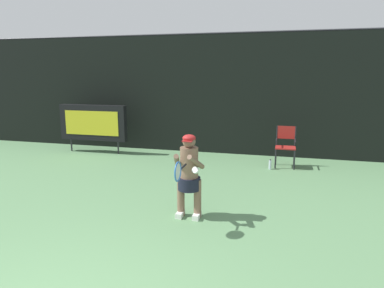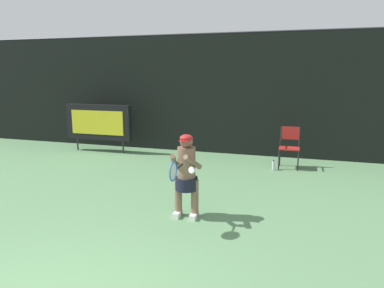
% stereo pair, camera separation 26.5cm
% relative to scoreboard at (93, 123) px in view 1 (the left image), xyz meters
% --- Properties ---
extents(backdrop_screen, '(18.00, 0.12, 3.66)m').
position_rel_scoreboard_xyz_m(backdrop_screen, '(3.57, 0.98, 0.86)').
color(backdrop_screen, black).
rests_on(backdrop_screen, ground).
extents(scoreboard, '(2.20, 0.21, 1.50)m').
position_rel_scoreboard_xyz_m(scoreboard, '(0.00, 0.00, 0.00)').
color(scoreboard, black).
rests_on(scoreboard, ground).
extents(umpire_chair, '(0.52, 0.44, 1.08)m').
position_rel_scoreboard_xyz_m(umpire_chair, '(5.83, -0.23, -0.33)').
color(umpire_chair, black).
rests_on(umpire_chair, ground).
extents(water_bottle, '(0.07, 0.07, 0.27)m').
position_rel_scoreboard_xyz_m(water_bottle, '(5.46, -0.61, -0.82)').
color(water_bottle, silver).
rests_on(water_bottle, ground).
extents(tennis_player, '(0.53, 0.61, 1.46)m').
position_rel_scoreboard_xyz_m(tennis_player, '(4.24, -4.14, -0.15)').
color(tennis_player, white).
rests_on(tennis_player, ground).
extents(tennis_racket, '(0.03, 0.60, 0.31)m').
position_rel_scoreboard_xyz_m(tennis_racket, '(4.26, -4.81, 0.06)').
color(tennis_racket, black).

